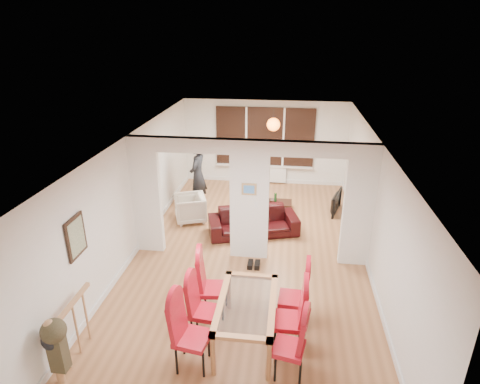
% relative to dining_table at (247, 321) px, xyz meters
% --- Properties ---
extents(floor, '(5.00, 9.00, 0.01)m').
position_rel_dining_table_xyz_m(floor, '(-0.24, 2.55, -0.37)').
color(floor, '#9D673F').
rests_on(floor, ground).
extents(room_walls, '(5.00, 9.00, 2.60)m').
position_rel_dining_table_xyz_m(room_walls, '(-0.24, 2.55, 0.93)').
color(room_walls, silver).
rests_on(room_walls, floor).
extents(divider_wall, '(5.00, 0.18, 2.60)m').
position_rel_dining_table_xyz_m(divider_wall, '(-0.24, 2.55, 0.93)').
color(divider_wall, white).
rests_on(divider_wall, floor).
extents(bay_window_blinds, '(3.00, 0.08, 1.80)m').
position_rel_dining_table_xyz_m(bay_window_blinds, '(-0.24, 6.99, 1.13)').
color(bay_window_blinds, black).
rests_on(bay_window_blinds, room_walls).
extents(radiator, '(1.40, 0.08, 0.50)m').
position_rel_dining_table_xyz_m(radiator, '(-0.24, 6.95, -0.07)').
color(radiator, white).
rests_on(radiator, floor).
extents(pendant_light, '(0.36, 0.36, 0.36)m').
position_rel_dining_table_xyz_m(pendant_light, '(0.06, 5.85, 1.78)').
color(pendant_light, orange).
rests_on(pendant_light, room_walls).
extents(stair_newel, '(0.40, 1.20, 1.10)m').
position_rel_dining_table_xyz_m(stair_newel, '(-2.49, -0.65, 0.18)').
color(stair_newel, '#AD7A4F').
rests_on(stair_newel, floor).
extents(wall_poster, '(0.04, 0.52, 0.67)m').
position_rel_dining_table_xyz_m(wall_poster, '(-2.71, 0.15, 1.23)').
color(wall_poster, gray).
rests_on(wall_poster, room_walls).
extents(pillar_photo, '(0.30, 0.03, 0.25)m').
position_rel_dining_table_xyz_m(pillar_photo, '(-0.24, 2.45, 1.23)').
color(pillar_photo, '#4C8CD8').
rests_on(pillar_photo, divider_wall).
extents(dining_table, '(0.89, 1.58, 0.74)m').
position_rel_dining_table_xyz_m(dining_table, '(0.00, 0.00, 0.00)').
color(dining_table, '#986038').
rests_on(dining_table, floor).
extents(dining_chair_la, '(0.54, 0.54, 1.17)m').
position_rel_dining_table_xyz_m(dining_chair_la, '(-0.72, -0.60, 0.22)').
color(dining_chair_la, maroon).
rests_on(dining_chair_la, floor).
extents(dining_chair_lb, '(0.47, 0.47, 1.06)m').
position_rel_dining_table_xyz_m(dining_chair_lb, '(-0.68, 0.04, 0.16)').
color(dining_chair_lb, maroon).
rests_on(dining_chair_lb, floor).
extents(dining_chair_lc, '(0.51, 0.51, 1.16)m').
position_rel_dining_table_xyz_m(dining_chair_lc, '(-0.64, 0.59, 0.21)').
color(dining_chair_lc, maroon).
rests_on(dining_chair_lc, floor).
extents(dining_chair_ra, '(0.50, 0.50, 1.07)m').
position_rel_dining_table_xyz_m(dining_chair_ra, '(0.66, -0.57, 0.16)').
color(dining_chair_ra, maroon).
rests_on(dining_chair_ra, floor).
extents(dining_chair_rb, '(0.47, 0.47, 1.17)m').
position_rel_dining_table_xyz_m(dining_chair_rb, '(0.64, -0.06, 0.21)').
color(dining_chair_rb, maroon).
rests_on(dining_chair_rb, floor).
extents(dining_chair_rc, '(0.48, 0.48, 1.13)m').
position_rel_dining_table_xyz_m(dining_chair_rc, '(0.70, 0.51, 0.19)').
color(dining_chair_rc, maroon).
rests_on(dining_chair_rc, floor).
extents(sofa, '(2.26, 1.39, 0.62)m').
position_rel_dining_table_xyz_m(sofa, '(-0.24, 3.57, -0.06)').
color(sofa, black).
rests_on(sofa, floor).
extents(armchair, '(0.95, 0.97, 0.69)m').
position_rel_dining_table_xyz_m(armchair, '(-1.91, 4.04, -0.02)').
color(armchair, beige).
rests_on(armchair, floor).
extents(person, '(0.71, 0.52, 1.81)m').
position_rel_dining_table_xyz_m(person, '(-1.89, 4.96, 0.54)').
color(person, black).
rests_on(person, floor).
extents(television, '(0.96, 0.41, 0.56)m').
position_rel_dining_table_xyz_m(television, '(1.76, 5.07, -0.09)').
color(television, black).
rests_on(television, floor).
extents(coffee_table, '(1.07, 0.73, 0.22)m').
position_rel_dining_table_xyz_m(coffee_table, '(0.17, 5.00, -0.26)').
color(coffee_table, black).
rests_on(coffee_table, floor).
extents(bottle, '(0.07, 0.07, 0.28)m').
position_rel_dining_table_xyz_m(bottle, '(0.22, 4.96, -0.00)').
color(bottle, '#143F19').
rests_on(bottle, coffee_table).
extents(bowl, '(0.21, 0.21, 0.05)m').
position_rel_dining_table_xyz_m(bowl, '(0.14, 5.02, -0.12)').
color(bowl, black).
rests_on(bowl, coffee_table).
extents(shoes, '(0.25, 0.27, 0.11)m').
position_rel_dining_table_xyz_m(shoes, '(-0.09, 2.10, -0.32)').
color(shoes, black).
rests_on(shoes, floor).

